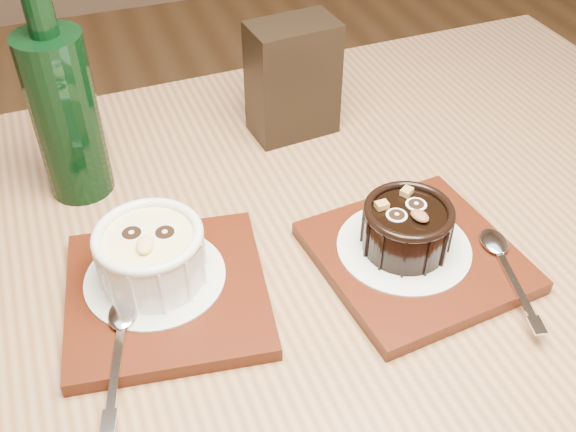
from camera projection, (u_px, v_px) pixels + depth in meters
name	position (u px, v px, depth m)	size (l,w,h in m)	color
table	(263.00, 344.00, 0.70)	(1.22, 0.84, 0.75)	brown
tray_left	(167.00, 294.00, 0.62)	(0.18, 0.18, 0.01)	#4A1A0C
doily_left	(155.00, 277.00, 0.62)	(0.13, 0.13, 0.00)	silver
ramekin_white	(151.00, 253.00, 0.60)	(0.10, 0.10, 0.06)	white
spoon_left	(118.00, 346.00, 0.56)	(0.03, 0.13, 0.01)	white
tray_right	(416.00, 257.00, 0.65)	(0.18, 0.18, 0.01)	#4A1A0C
doily_right	(404.00, 247.00, 0.65)	(0.13, 0.13, 0.00)	silver
ramekin_dark	(407.00, 226.00, 0.63)	(0.09, 0.09, 0.05)	black
spoon_right	(507.00, 267.00, 0.63)	(0.03, 0.13, 0.01)	white
condiment_stand	(293.00, 79.00, 0.79)	(0.10, 0.06, 0.14)	black
green_bottle	(64.00, 110.00, 0.68)	(0.07, 0.07, 0.26)	black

